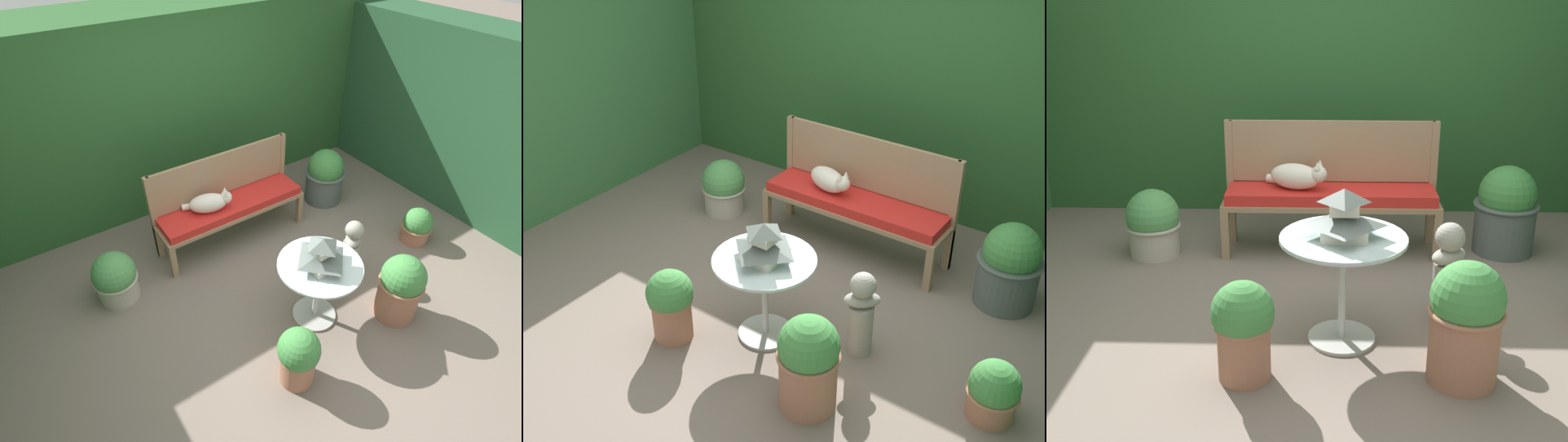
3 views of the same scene
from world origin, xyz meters
The scene contains 12 objects.
ground centered at (0.00, 0.00, 0.00)m, with size 30.00×30.00×0.00m, color #75665B.
foliage_hedge_back centered at (0.00, 2.43, 1.08)m, with size 6.40×1.07×2.16m, color #285628.
garden_bench centered at (0.09, 0.97, 0.42)m, with size 1.64×0.43×0.50m.
bench_backrest centered at (0.09, 1.16, 0.70)m, with size 1.64×0.06×0.98m.
cat centered at (-0.17, 0.96, 0.60)m, with size 0.48×0.34×0.24m.
patio_table centered at (0.15, -0.39, 0.51)m, with size 0.72×0.72×0.65m.
pagoda_birdhouse centered at (0.15, -0.39, 0.77)m, with size 0.35×0.35×0.28m.
garden_bust centered at (0.79, -0.15, 0.33)m, with size 0.29×0.27×0.65m.
potted_plant_bench_right centered at (1.42, 0.98, 0.33)m, with size 0.49×0.49×0.69m.
potted_plant_bench_left centered at (-1.26, 0.84, 0.25)m, with size 0.41×0.41×0.52m.
potted_plant_table_near centered at (0.77, -0.78, 0.35)m, with size 0.40×0.40×0.67m.
potted_plant_patio_mid centered at (-0.38, -0.79, 0.30)m, with size 0.34×0.34×0.55m.
Camera 3 is at (0.05, -3.77, 2.00)m, focal length 45.00 mm.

